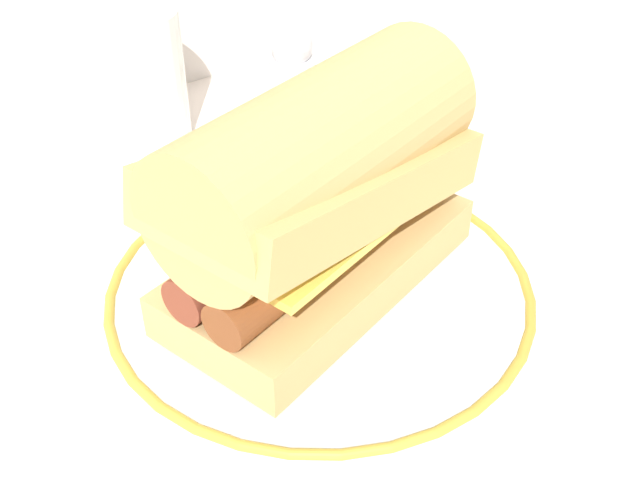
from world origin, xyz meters
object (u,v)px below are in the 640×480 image
object	(u,v)px
plate	(320,292)
sausage_sandwich	(320,188)
salt_shaker	(292,79)
drinking_glass	(143,87)

from	to	relation	value
plate	sausage_sandwich	distance (m)	0.07
salt_shaker	plate	bearing A→B (deg)	-122.59
drinking_glass	salt_shaker	size ratio (longest dim) A/B	1.21
drinking_glass	salt_shaker	world-z (taller)	drinking_glass
drinking_glass	salt_shaker	bearing A→B (deg)	-28.62
plate	salt_shaker	xyz separation A→B (m)	(0.11, 0.18, 0.03)
sausage_sandwich	salt_shaker	distance (m)	0.22
sausage_sandwich	drinking_glass	world-z (taller)	sausage_sandwich
salt_shaker	drinking_glass	bearing A→B (deg)	151.38
sausage_sandwich	plate	bearing A→B (deg)	-13.49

